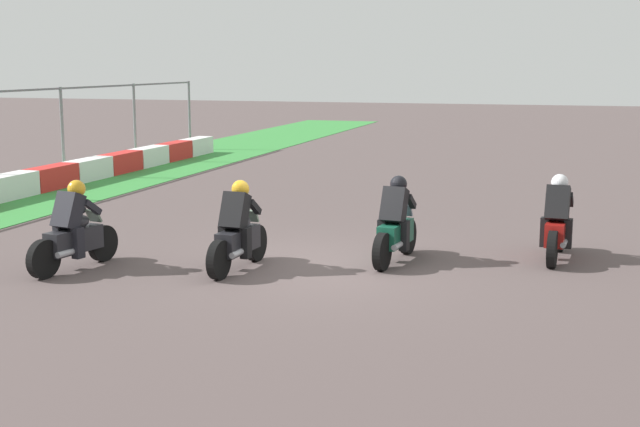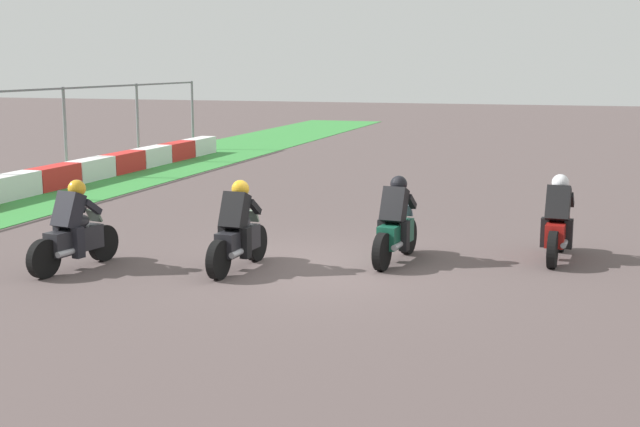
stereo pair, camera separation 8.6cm
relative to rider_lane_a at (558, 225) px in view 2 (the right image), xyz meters
name	(u,v)px [view 2 (the right image)]	position (x,y,z in m)	size (l,w,h in m)	color
ground_plane	(317,266)	(-1.76, 3.90, -0.62)	(120.00, 120.00, 0.00)	#564847
rider_lane_a	(558,225)	(0.00, 0.00, 0.00)	(2.04, 0.55, 1.51)	black
rider_lane_b	(396,227)	(-1.02, 2.69, 0.00)	(2.04, 0.57, 1.51)	black
rider_lane_c	(238,233)	(-2.37, 5.10, 0.00)	(2.04, 0.55, 1.51)	black
rider_lane_d	(74,233)	(-3.16, 7.75, 0.00)	(2.03, 0.61, 1.51)	black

